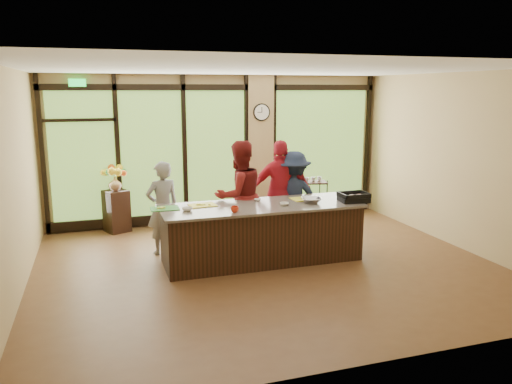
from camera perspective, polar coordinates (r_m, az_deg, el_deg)
floor at (r=7.88m, az=1.33°, el=-8.46°), size 7.00×7.00×0.00m
ceiling at (r=7.41m, az=1.44°, el=13.89°), size 7.00×7.00×0.00m
back_wall at (r=10.35m, az=-4.08°, el=4.90°), size 7.00×0.00×7.00m
left_wall at (r=7.17m, az=-26.07°, el=0.75°), size 0.00×6.00×6.00m
right_wall at (r=9.25m, az=22.37°, el=3.25°), size 0.00×6.00×6.00m
window_wall at (r=10.36m, az=-3.14°, el=4.34°), size 6.90×0.12×3.00m
island_base at (r=8.01m, az=0.64°, el=-4.81°), size 3.10×1.00×0.88m
countertop at (r=7.89m, az=0.65°, el=-1.60°), size 3.20×1.10×0.04m
wall_clock at (r=10.40m, az=0.64°, el=9.11°), size 0.36×0.04×0.36m
cook_left at (r=8.42m, az=-10.61°, el=-1.78°), size 0.65×0.51×1.57m
cook_midleft at (r=8.46m, az=-1.92°, el=-0.44°), size 1.08×0.94×1.88m
cook_midright at (r=8.87m, az=2.91°, el=0.00°), size 1.16×0.71×1.84m
cook_right at (r=8.93m, az=4.30°, el=-0.59°), size 1.21×0.94×1.64m
roasting_pan at (r=8.26m, az=11.09°, el=-0.80°), size 0.48×0.39×0.08m
mixing_bowl at (r=8.08m, az=6.34°, el=-0.92°), size 0.39×0.39×0.08m
cutting_board_left at (r=7.74m, az=-10.39°, el=-1.87°), size 0.44×0.34×0.01m
cutting_board_center at (r=7.88m, az=-6.12°, el=-1.50°), size 0.43×0.34×0.01m
cutting_board_right at (r=8.32m, az=5.52°, el=-0.78°), size 0.44×0.34×0.01m
prep_bowl_near at (r=7.57m, az=-7.88°, el=-1.95°), size 0.20×0.20×0.05m
prep_bowl_mid at (r=7.85m, az=3.24°, el=-1.38°), size 0.16×0.16×0.05m
prep_bowl_far at (r=8.17m, az=0.20°, el=-0.90°), size 0.14×0.14×0.03m
red_ramekin at (r=7.39m, az=-2.45°, el=-1.99°), size 0.13×0.13×0.09m
flower_stand at (r=10.00m, az=-15.65°, el=-2.11°), size 0.54×0.54×0.81m
flower_vase at (r=9.89m, az=-15.82°, el=0.93°), size 0.32×0.32×0.27m
bar_cart at (r=10.36m, az=6.11°, el=-0.36°), size 0.77×0.55×0.95m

